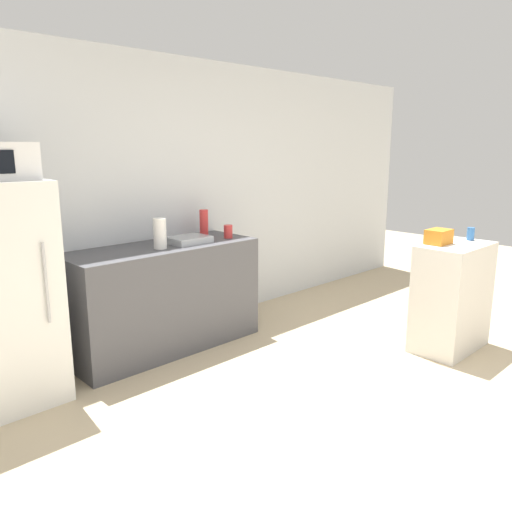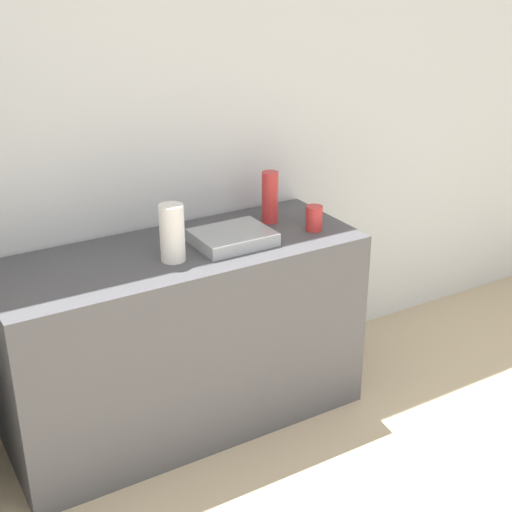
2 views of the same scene
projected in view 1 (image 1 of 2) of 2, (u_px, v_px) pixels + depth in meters
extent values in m
plane|color=#C6B28E|center=(441.00, 462.00, 2.87)|extent=(14.00, 14.00, 0.00)
cube|color=silver|center=(154.00, 199.00, 4.64)|extent=(8.00, 0.06, 2.60)
cube|color=white|center=(4.00, 295.00, 3.43)|extent=(0.62, 0.63, 1.56)
cylinder|color=#B7B7BC|center=(46.00, 283.00, 3.28)|extent=(0.02, 0.02, 0.55)
cube|color=#4C4C51|center=(164.00, 297.00, 4.44)|extent=(1.72, 0.64, 0.93)
cube|color=#9EA3A8|center=(188.00, 240.00, 4.46)|extent=(0.35, 0.28, 0.06)
cylinder|color=red|center=(204.00, 223.00, 4.75)|extent=(0.08, 0.08, 0.26)
cylinder|color=red|center=(228.00, 232.00, 4.70)|extent=(0.08, 0.08, 0.12)
cube|color=silver|center=(452.00, 297.00, 4.42)|extent=(0.73, 0.44, 0.95)
cube|color=orange|center=(439.00, 237.00, 4.31)|extent=(0.22, 0.16, 0.13)
cylinder|color=#336BB2|center=(471.00, 234.00, 4.48)|extent=(0.06, 0.06, 0.12)
cylinder|color=white|center=(160.00, 233.00, 4.20)|extent=(0.11, 0.11, 0.26)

